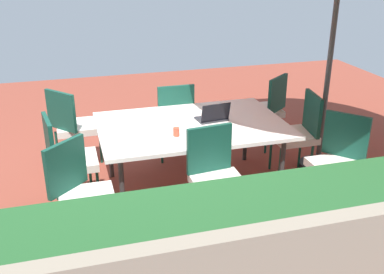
{
  "coord_description": "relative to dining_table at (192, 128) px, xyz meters",
  "views": [
    {
      "loc": [
        1.23,
        4.29,
        2.48
      ],
      "look_at": [
        0.0,
        0.0,
        0.6
      ],
      "focal_mm": 42.65,
      "sensor_mm": 36.0,
      "label": 1
    }
  ],
  "objects": [
    {
      "name": "chair_east",
      "position": [
        1.3,
        0.04,
        -0.15
      ],
      "size": [
        0.49,
        0.48,
        0.98
      ],
      "rotation": [
        0.0,
        0.0,
        4.86
      ],
      "color": "silver",
      "rests_on": "ground_plane"
    },
    {
      "name": "chair_northeast",
      "position": [
        1.2,
        0.78,
        -0.15
      ],
      "size": [
        0.59,
        0.59,
        0.98
      ],
      "rotation": [
        0.0,
        0.0,
        3.89
      ],
      "color": "silver",
      "rests_on": "ground_plane"
    },
    {
      "name": "ground_plane",
      "position": [
        0.0,
        0.0,
        -0.72
      ],
      "size": [
        10.0,
        10.0,
        0.02
      ],
      "primitive_type": "cube",
      "color": "brown"
    },
    {
      "name": "chair_southeast",
      "position": [
        1.2,
        -0.88,
        -0.15
      ],
      "size": [
        0.59,
        0.58,
        0.98
      ],
      "rotation": [
        0.0,
        0.0,
        5.42
      ],
      "color": "silver",
      "rests_on": "ground_plane"
    },
    {
      "name": "chair_south",
      "position": [
        0.0,
        -0.81,
        -0.15
      ],
      "size": [
        0.46,
        0.46,
        0.98
      ],
      "rotation": [
        0.0,
        0.0,
        -0.0
      ],
      "color": "silver",
      "rests_on": "ground_plane"
    },
    {
      "name": "chair_northwest",
      "position": [
        -1.26,
        0.83,
        -0.15
      ],
      "size": [
        0.59,
        0.58,
        0.98
      ],
      "rotation": [
        0.0,
        0.0,
        2.29
      ],
      "color": "silver",
      "rests_on": "ground_plane"
    },
    {
      "name": "cup",
      "position": [
        0.24,
        0.27,
        0.09
      ],
      "size": [
        0.06,
        0.06,
        0.09
      ],
      "primitive_type": "cylinder",
      "color": "#CC4C33",
      "rests_on": "dining_table"
    },
    {
      "name": "chair_north",
      "position": [
        0.01,
        0.82,
        -0.15
      ],
      "size": [
        0.47,
        0.48,
        0.98
      ],
      "rotation": [
        0.0,
        0.0,
        3.25
      ],
      "color": "silver",
      "rests_on": "ground_plane"
    },
    {
      "name": "laptop",
      "position": [
        -0.24,
        -0.03,
        0.09
      ],
      "size": [
        0.34,
        0.28,
        0.21
      ],
      "rotation": [
        0.0,
        0.0,
        0.11
      ],
      "color": "#2D2D33",
      "rests_on": "dining_table"
    },
    {
      "name": "chair_southwest",
      "position": [
        -1.23,
        -0.81,
        -0.15
      ],
      "size": [
        0.58,
        0.58,
        0.98
      ],
      "rotation": [
        0.0,
        0.0,
        0.66
      ],
      "color": "silver",
      "rests_on": "ground_plane"
    },
    {
      "name": "dining_table",
      "position": [
        0.0,
        0.0,
        0.0
      ],
      "size": [
        1.95,
        1.29,
        0.75
      ],
      "color": "silver",
      "rests_on": "ground_plane"
    },
    {
      "name": "chair_west",
      "position": [
        -1.23,
        0.04,
        -0.15
      ],
      "size": [
        0.49,
        0.48,
        0.98
      ],
      "rotation": [
        0.0,
        0.0,
        1.42
      ],
      "color": "silver",
      "rests_on": "ground_plane"
    }
  ]
}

